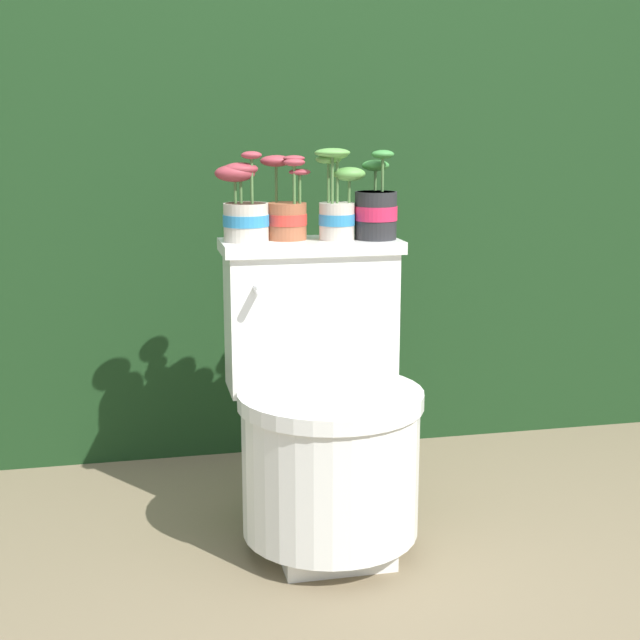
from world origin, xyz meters
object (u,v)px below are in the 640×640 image
(potted_plant_left, at_px, (244,209))
(potted_plant_midright, at_px, (376,210))
(potted_plant_midleft, at_px, (286,211))
(toilet, at_px, (324,417))
(potted_plant_middle, at_px, (337,204))

(potted_plant_left, height_order, potted_plant_midright, potted_plant_midright)
(potted_plant_left, bearing_deg, potted_plant_midright, -4.18)
(potted_plant_midleft, bearing_deg, toilet, -72.81)
(potted_plant_left, bearing_deg, potted_plant_middle, -5.69)
(potted_plant_left, height_order, potted_plant_midleft, potted_plant_left)
(potted_plant_midleft, xyz_separation_m, potted_plant_midright, (0.22, -0.04, 0.00))
(potted_plant_midleft, distance_m, potted_plant_midright, 0.22)
(toilet, relative_size, potted_plant_left, 3.30)
(potted_plant_midright, bearing_deg, potted_plant_left, 175.82)
(potted_plant_middle, bearing_deg, toilet, -114.14)
(potted_plant_midright, bearing_deg, toilet, -138.52)
(toilet, height_order, potted_plant_left, potted_plant_left)
(potted_plant_midleft, height_order, potted_plant_middle, potted_plant_middle)
(toilet, xyz_separation_m, potted_plant_midleft, (-0.06, 0.18, 0.48))
(potted_plant_midright, bearing_deg, potted_plant_midleft, 170.43)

